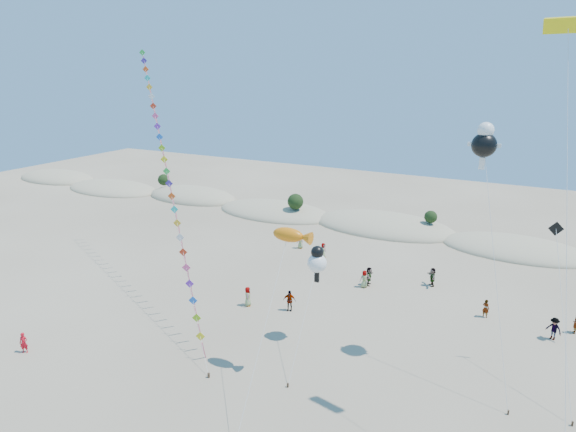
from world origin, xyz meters
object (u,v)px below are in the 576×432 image
at_px(kite_train, 166,167).
at_px(flyer_foreground, 24,343).
at_px(parafoil_kite, 568,37).
at_px(fish_kite, 292,236).

relative_size(kite_train, flyer_foreground, 14.11).
xyz_separation_m(kite_train, flyer_foreground, (-2.31, -13.92, -10.79)).
height_order(parafoil_kite, flyer_foreground, parafoil_kite).
xyz_separation_m(kite_train, parafoil_kite, (29.72, -5.30, 9.77)).
relative_size(fish_kite, parafoil_kite, 0.46).
height_order(fish_kite, parafoil_kite, parafoil_kite).
height_order(kite_train, parafoil_kite, kite_train).
bearing_deg(flyer_foreground, kite_train, 50.45).
relative_size(kite_train, parafoil_kite, 1.01).
distance_m(kite_train, parafoil_kite, 31.73).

